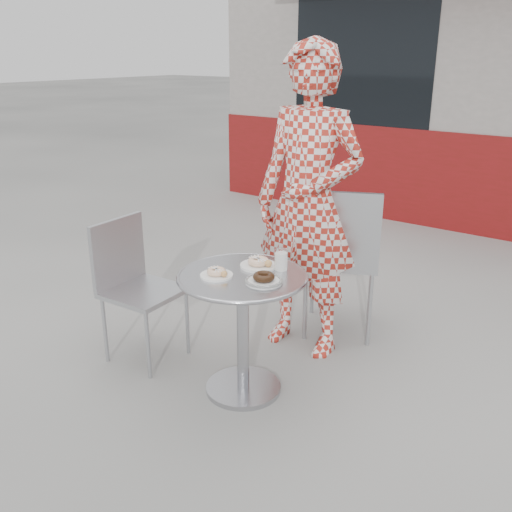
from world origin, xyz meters
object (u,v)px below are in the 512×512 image
Objects in this scene: bistro_table at (243,304)px; chair_far at (340,287)px; plate_near at (217,273)px; chair_left at (144,318)px; seated_person at (308,204)px; plate_far at (259,263)px; milk_cup at (281,260)px; plate_checker at (264,280)px.

bistro_table is 0.69× the size of chair_far.
chair_far is 1.14m from plate_near.
bistro_table is 4.10× the size of plate_near.
seated_person reaches higher than chair_left.
chair_left is 1.19m from seated_person.
chair_far is at bearing 86.13° from plate_far.
seated_person is at bearing 52.42° from chair_far.
plate_far reaches higher than bistro_table.
chair_left is (-0.76, -1.02, -0.04)m from chair_far.
seated_person reaches higher than plate_far.
bistro_table is at bearing -124.00° from milk_cup.
milk_cup is (0.82, 0.24, 0.48)m from chair_left.
seated_person is 16.28× the size of milk_cup.
chair_far is 5.08× the size of plate_far.
chair_left is 0.46× the size of seated_person.
chair_left is at bearing -177.01° from plate_checker.
plate_near is at bearing 57.31° from chair_far.
seated_person is at bearing 91.69° from plate_far.
milk_cup is (0.06, -0.78, 0.43)m from chair_far.
plate_checker is at bearing -90.57° from chair_left.
bistro_table is at bearing -91.05° from seated_person.
plate_far is (0.70, 0.20, 0.44)m from chair_left.
plate_checker is (0.85, 0.04, 0.44)m from chair_left.
chair_far reaches higher than plate_checker.
chair_far is at bearing 75.00° from seated_person.
chair_left is 4.48× the size of plate_checker.
milk_cup is at bearing 69.71° from chair_far.
plate_far is at bearing -163.25° from milk_cup.
bistro_table is at bearing 173.41° from plate_checker.
milk_cup is (0.21, 0.27, 0.04)m from plate_near.
plate_far is (0.02, -0.51, -0.22)m from seated_person.
chair_far is at bearing -40.12° from chair_left.
seated_person is 10.99× the size of plate_near.
chair_left is at bearing -174.99° from bistro_table.
chair_far is 1.27m from chair_left.
seated_person reaches higher than plate_checker.
milk_cup is (-0.03, 0.19, 0.04)m from plate_checker.
chair_far is 8.76× the size of milk_cup.
chair_far is at bearing 82.12° from plate_near.
plate_far is at bearing -90.52° from seated_person.
milk_cup reaches higher than plate_checker.
plate_near is at bearing -110.97° from plate_far.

